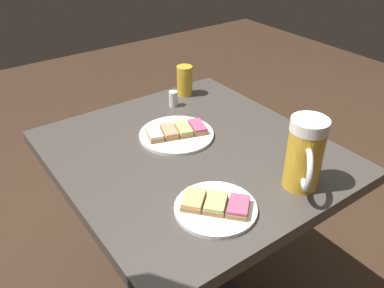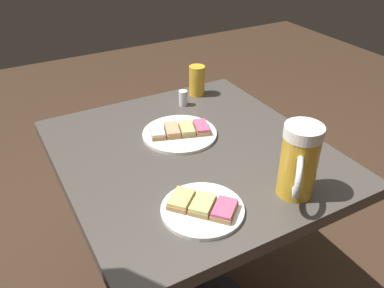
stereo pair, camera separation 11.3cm
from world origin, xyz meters
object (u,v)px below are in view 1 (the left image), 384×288
object	(u,v)px
plate_far	(216,207)
beer_mug	(305,155)
plate_near	(176,133)
salt_shaker	(173,99)
beer_glass_small	(185,81)

from	to	relation	value
plate_far	beer_mug	size ratio (longest dim) A/B	1.04
plate_far	beer_mug	world-z (taller)	beer_mug
plate_near	beer_mug	distance (m)	0.40
plate_near	salt_shaker	distance (m)	0.20
beer_mug	salt_shaker	xyz separation A→B (m)	(-0.01, 0.55, -0.07)
salt_shaker	plate_near	bearing A→B (deg)	-120.95
plate_near	beer_glass_small	size ratio (longest dim) A/B	2.09
plate_far	beer_glass_small	distance (m)	0.63
salt_shaker	beer_glass_small	bearing A→B (deg)	32.19
salt_shaker	plate_far	bearing A→B (deg)	-113.32
plate_near	plate_far	size ratio (longest dim) A/B	1.16
beer_mug	plate_far	bearing A→B (deg)	167.10
plate_near	salt_shaker	xyz separation A→B (m)	(0.10, 0.17, 0.02)
beer_glass_small	beer_mug	bearing A→B (deg)	-96.93
plate_far	beer_mug	bearing A→B (deg)	-12.90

